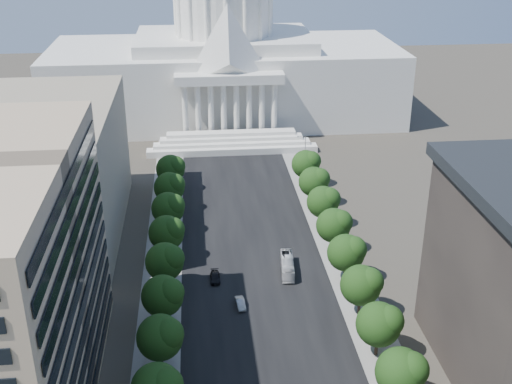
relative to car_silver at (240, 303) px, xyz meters
name	(u,v)px	position (x,y,z in m)	size (l,w,h in m)	color
road_asphalt	(249,241)	(3.81, 25.66, -0.72)	(30.00, 260.00, 0.01)	black
sidewalk_left	(164,245)	(-15.19, 25.66, -0.72)	(8.00, 260.00, 0.02)	gray
sidewalk_right	(331,237)	(22.81, 25.66, -0.72)	(8.00, 260.00, 0.02)	gray
capitol	(225,60)	(3.81, 120.55, 19.29)	(120.00, 56.00, 73.00)	white
office_block_left_far	(32,171)	(-44.19, 35.66, 14.28)	(38.00, 52.00, 30.00)	gray
tree_l_d	(162,337)	(-13.85, -16.53, 5.74)	(7.79, 7.60, 9.97)	#33261C
tree_l_e	(164,295)	(-13.85, -4.53, 5.74)	(7.79, 7.60, 9.97)	#33261C
tree_l_f	(166,261)	(-13.85, 7.47, 5.74)	(7.79, 7.60, 9.97)	#33261C
tree_l_g	(168,232)	(-13.85, 19.47, 5.74)	(7.79, 7.60, 9.97)	#33261C
tree_l_h	(169,208)	(-13.85, 31.47, 5.74)	(7.79, 7.60, 9.97)	#33261C
tree_l_i	(171,187)	(-13.85, 43.47, 5.74)	(7.79, 7.60, 9.97)	#33261C
tree_l_j	(172,168)	(-13.85, 55.47, 5.74)	(7.79, 7.60, 9.97)	#33261C
tree_r_c	(403,371)	(22.15, -28.53, 5.74)	(7.79, 7.60, 9.97)	#33261C
tree_r_d	(381,323)	(22.15, -16.53, 5.74)	(7.79, 7.60, 9.97)	#33261C
tree_r_e	(363,284)	(22.15, -4.53, 5.74)	(7.79, 7.60, 9.97)	#33261C
tree_r_f	(348,252)	(22.15, 7.47, 5.74)	(7.79, 7.60, 9.97)	#33261C
tree_r_g	(335,224)	(22.15, 19.47, 5.74)	(7.79, 7.60, 9.97)	#33261C
tree_r_h	(324,201)	(22.15, 31.47, 5.74)	(7.79, 7.60, 9.97)	#33261C
tree_r_i	(315,181)	(22.15, 43.47, 5.74)	(7.79, 7.60, 9.97)	#33261C
tree_r_j	(307,163)	(22.15, 55.47, 5.74)	(7.79, 7.60, 9.97)	#33261C
streetlight_b	(415,378)	(23.71, -29.34, 5.10)	(2.61, 0.44, 9.00)	gray
streetlight_c	(371,286)	(23.71, -4.34, 5.10)	(2.61, 0.44, 9.00)	gray
streetlight_d	(341,224)	(23.71, 20.66, 5.10)	(2.61, 0.44, 9.00)	gray
streetlight_e	(320,180)	(23.71, 45.66, 5.10)	(2.61, 0.44, 9.00)	gray
streetlight_f	(303,146)	(23.71, 70.66, 5.10)	(2.61, 0.44, 9.00)	gray
car_silver	(240,303)	(0.00, 0.00, 0.00)	(1.52, 4.36, 1.44)	#97999E
car_dark_b	(215,277)	(-4.41, 9.77, -0.02)	(1.96, 4.83, 1.40)	black
city_bus	(287,265)	(10.67, 11.72, 0.74)	(2.45, 10.46, 2.91)	silver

